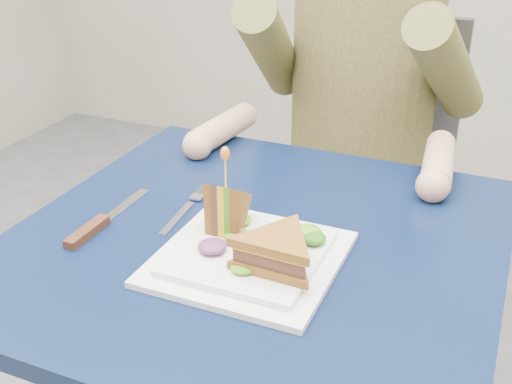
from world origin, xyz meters
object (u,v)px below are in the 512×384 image
at_px(sandwich_flat, 278,252).
at_px(fork, 184,211).
at_px(chair, 365,170).
at_px(diner, 365,37).
at_px(table, 256,278).
at_px(plate, 249,256).
at_px(sandwich_upright, 226,209).
at_px(knife, 95,226).

height_order(sandwich_flat, fork, sandwich_flat).
xyz_separation_m(chair, diner, (-0.00, -0.11, 0.37)).
distance_m(table, fork, 0.17).
xyz_separation_m(plate, sandwich_upright, (-0.06, 0.04, 0.05)).
distance_m(diner, fork, 0.63).
relative_size(chair, sandwich_flat, 6.33).
bearing_deg(plate, table, 105.19).
bearing_deg(sandwich_flat, chair, 95.16).
bearing_deg(knife, chair, 73.14).
relative_size(plate, knife, 1.18).
bearing_deg(chair, sandwich_flat, -84.84).
relative_size(table, diner, 1.01).
height_order(chair, diner, diner).
bearing_deg(diner, fork, -103.68).
distance_m(plate, sandwich_upright, 0.09).
xyz_separation_m(table, sandwich_flat, (0.07, -0.10, 0.12)).
bearing_deg(sandwich_upright, fork, 153.52).
bearing_deg(knife, fork, 47.07).
bearing_deg(sandwich_upright, sandwich_flat, -31.92).
height_order(plate, fork, plate).
relative_size(table, sandwich_upright, 6.20).
height_order(table, knife, knife).
bearing_deg(knife, diner, 70.63).
bearing_deg(sandwich_upright, knife, -164.49).
xyz_separation_m(sandwich_flat, fork, (-0.22, 0.12, -0.04)).
xyz_separation_m(diner, sandwich_flat, (0.07, -0.71, -0.14)).
height_order(chair, knife, chair).
height_order(table, sandwich_upright, sandwich_upright).
xyz_separation_m(sandwich_flat, sandwich_upright, (-0.11, 0.07, 0.01)).
xyz_separation_m(sandwich_upright, fork, (-0.11, 0.05, -0.05)).
relative_size(diner, plate, 2.87).
height_order(diner, knife, diner).
bearing_deg(sandwich_flat, sandwich_upright, 148.08).
bearing_deg(fork, diner, 76.32).
distance_m(plate, sandwich_flat, 0.07).
distance_m(diner, sandwich_flat, 0.73).
xyz_separation_m(table, plate, (0.02, -0.07, 0.09)).
relative_size(sandwich_flat, fork, 0.82).
distance_m(table, knife, 0.27).
height_order(diner, plate, diner).
relative_size(table, plate, 2.88).
xyz_separation_m(sandwich_flat, knife, (-0.32, 0.01, -0.04)).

